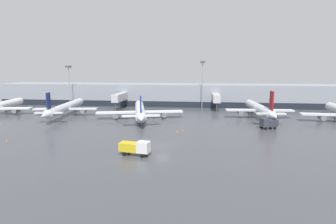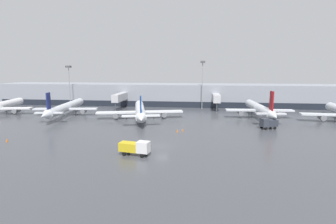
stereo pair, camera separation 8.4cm
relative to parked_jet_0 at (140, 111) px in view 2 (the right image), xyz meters
The scene contains 12 objects.
ground_plane 30.80m from the parked_jet_0, 68.98° to the right, with size 320.00×320.00×0.00m, color #424449.
terminal_building 35.04m from the parked_jet_0, 71.75° to the left, with size 160.00×29.08×9.00m.
parked_jet_0 is the anchor object (origin of this frame).
parked_jet_1 25.85m from the parked_jet_0, behind, with size 20.98×36.49×8.82m.
parked_jet_2 37.45m from the parked_jet_0, ahead, with size 20.92×32.77×9.48m.
service_truck_0 37.65m from the parked_jet_0, 15.86° to the right, with size 4.69×3.38×2.83m.
service_truck_1 35.66m from the parked_jet_0, 78.60° to the right, with size 5.80×2.92×2.68m.
traffic_cone_0 37.06m from the parked_jet_0, 127.10° to the right, with size 0.39×0.39×0.76m.
traffic_cone_2 20.97m from the parked_jet_0, 46.59° to the right, with size 0.36×0.36×0.63m.
traffic_cone_3 21.10m from the parked_jet_0, 51.37° to the right, with size 0.40×0.40×0.67m.
apron_light_mast_0 32.02m from the parked_jet_0, 49.24° to the left, with size 1.80×1.80×18.41m.
apron_light_mast_2 41.88m from the parked_jet_0, 147.38° to the left, with size 1.80×1.80×16.68m.
Camera 2 is at (7.27, -50.45, 15.31)m, focal length 28.00 mm.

